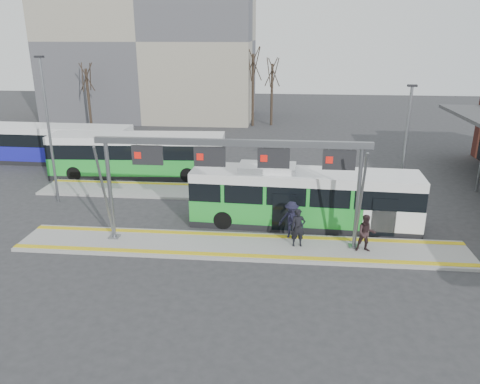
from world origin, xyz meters
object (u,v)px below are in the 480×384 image
object	(u,v)px
gantry	(234,162)
passenger_a	(298,228)
hero_bus	(303,198)
passenger_b	(366,233)
passenger_c	(291,220)

from	to	relation	value
gantry	passenger_a	xyz separation A→B (m)	(3.11, -0.08, -3.20)
gantry	hero_bus	world-z (taller)	gantry
passenger_a	passenger_b	bearing A→B (deg)	-15.57
passenger_c	passenger_b	bearing A→B (deg)	-9.89
hero_bus	passenger_c	bearing A→B (deg)	-104.11
gantry	hero_bus	bearing A→B (deg)	40.77
passenger_c	hero_bus	bearing A→B (deg)	82.57
passenger_c	gantry	bearing A→B (deg)	-153.73
gantry	hero_bus	xyz separation A→B (m)	(3.44, 2.96, -2.77)
passenger_b	hero_bus	bearing A→B (deg)	128.03
hero_bus	passenger_b	distance (m)	4.42
passenger_b	passenger_c	world-z (taller)	passenger_c
gantry	passenger_b	size ratio (longest dim) A/B	7.08
passenger_a	gantry	bearing A→B (deg)	168.46
gantry	passenger_c	xyz separation A→B (m)	(2.79, 0.85, -3.18)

